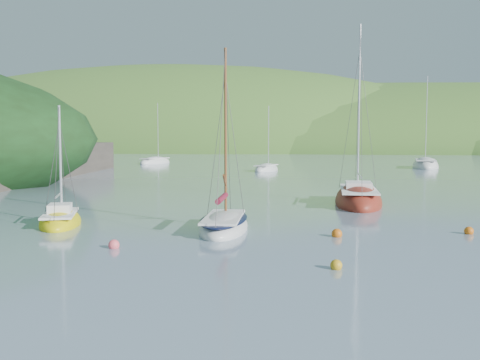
% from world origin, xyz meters
% --- Properties ---
extents(ground, '(700.00, 700.00, 0.00)m').
position_xyz_m(ground, '(0.00, 0.00, 0.00)').
color(ground, '#758DA2').
rests_on(ground, ground).
extents(shoreline_hills, '(690.00, 135.00, 56.00)m').
position_xyz_m(shoreline_hills, '(-9.66, 172.42, 0.00)').
color(shoreline_hills, '#2D6727').
rests_on(shoreline_hills, ground).
extents(daysailer_white, '(2.68, 5.90, 8.78)m').
position_xyz_m(daysailer_white, '(-0.79, 6.17, 0.21)').
color(daysailer_white, silver).
rests_on(daysailer_white, ground).
extents(sloop_red, '(3.07, 8.32, 12.20)m').
position_xyz_m(sloop_red, '(5.34, 16.88, 0.23)').
color(sloop_red, maroon).
rests_on(sloop_red, ground).
extents(sailboat_yellow, '(3.55, 5.05, 6.23)m').
position_xyz_m(sailboat_yellow, '(-8.77, 6.09, 0.16)').
color(sailboat_yellow, '#CCBE09').
rests_on(sailboat_yellow, ground).
extents(distant_sloop_a, '(3.28, 6.46, 8.80)m').
position_xyz_m(distant_sloop_a, '(-5.10, 48.72, 0.16)').
color(distant_sloop_a, silver).
rests_on(distant_sloop_a, ground).
extents(distant_sloop_b, '(4.38, 9.93, 13.73)m').
position_xyz_m(distant_sloop_b, '(15.32, 59.77, 0.22)').
color(distant_sloop_b, silver).
rests_on(distant_sloop_b, ground).
extents(distant_sloop_c, '(4.28, 7.77, 10.51)m').
position_xyz_m(distant_sloop_c, '(-25.23, 63.81, 0.18)').
color(distant_sloop_c, silver).
rests_on(distant_sloop_c, ground).
extents(mooring_buoys, '(19.82, 8.66, 0.44)m').
position_xyz_m(mooring_buoys, '(1.25, 4.47, 0.12)').
color(mooring_buoys, '#C69116').
rests_on(mooring_buoys, ground).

